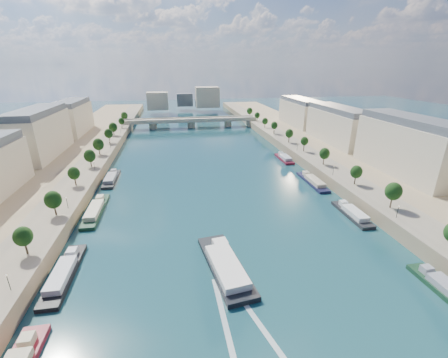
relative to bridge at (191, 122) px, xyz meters
name	(u,v)px	position (x,y,z in m)	size (l,w,h in m)	color
ground	(211,181)	(0.00, -128.30, -5.08)	(700.00, 700.00, 0.00)	#0D293A
quay_left	(42,186)	(-72.00, -128.30, -2.58)	(44.00, 520.00, 5.00)	#9E8460
quay_right	(353,167)	(72.00, -128.30, -2.58)	(44.00, 520.00, 5.00)	#9E8460
pave_left	(79,178)	(-57.00, -128.30, -0.03)	(14.00, 520.00, 0.10)	gray
pave_right	(326,164)	(57.00, -128.30, -0.03)	(14.00, 520.00, 0.10)	gray
trees_left	(83,165)	(-55.00, -126.30, 5.39)	(4.80, 268.80, 8.26)	#382B1E
trees_right	(314,148)	(55.00, -118.30, 5.39)	(4.80, 268.80, 8.26)	#382B1E
lamps_left	(83,180)	(-52.50, -138.30, 2.70)	(0.36, 200.36, 4.28)	black
lamps_right	(313,156)	(52.50, -123.30, 2.70)	(0.36, 200.36, 4.28)	black
buildings_left	(14,148)	(-85.00, -116.30, 11.37)	(16.00, 226.00, 23.20)	beige
buildings_right	(367,134)	(85.00, -116.30, 11.37)	(16.00, 226.00, 23.20)	beige
skyline	(188,99)	(3.19, 91.22, 9.57)	(79.00, 42.00, 22.00)	beige
bridge	(191,122)	(0.00, 0.00, 0.00)	(112.00, 12.00, 8.15)	#C1B79E
tour_barge	(225,266)	(-4.39, -192.59, -4.01)	(12.07, 29.12, 3.83)	black
wake	(239,318)	(-4.39, -209.18, -5.06)	(11.30, 26.02, 0.04)	silver
moored_barges_left	(85,232)	(-45.50, -168.12, -4.24)	(5.00, 118.62, 3.60)	maroon
moored_barges_right	(354,215)	(45.50, -171.95, -4.24)	(5.00, 155.26, 3.60)	black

